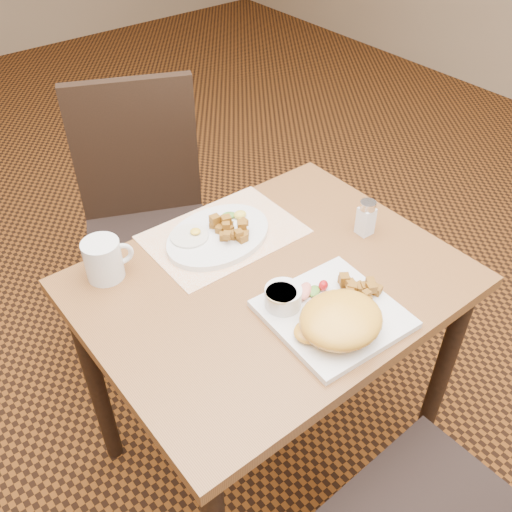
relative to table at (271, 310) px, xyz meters
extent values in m
plane|color=black|center=(0.00, 0.00, -0.64)|extent=(8.00, 8.00, 0.00)
cube|color=brown|center=(0.00, 0.00, 0.09)|extent=(0.90, 0.70, 0.03)
cylinder|color=black|center=(0.40, -0.30, -0.28)|extent=(0.05, 0.05, 0.71)
cylinder|color=black|center=(-0.40, 0.30, -0.28)|extent=(0.05, 0.05, 0.71)
cylinder|color=black|center=(0.40, 0.30, -0.28)|extent=(0.05, 0.05, 0.71)
cylinder|color=black|center=(0.14, -0.42, -0.43)|extent=(0.04, 0.04, 0.42)
cube|color=black|center=(-0.01, 0.63, -0.19)|extent=(0.56, 0.56, 0.05)
cylinder|color=black|center=(0.23, 0.72, -0.43)|extent=(0.04, 0.04, 0.42)
cylinder|color=black|center=(0.08, 0.40, -0.43)|extent=(0.04, 0.04, 0.42)
cylinder|color=black|center=(-0.10, 0.87, -0.43)|extent=(0.04, 0.04, 0.42)
cylinder|color=black|center=(-0.25, 0.54, -0.43)|extent=(0.04, 0.04, 0.42)
cube|color=black|center=(0.07, 0.82, 0.08)|extent=(0.40, 0.21, 0.50)
cube|color=white|center=(0.01, 0.22, 0.11)|extent=(0.40, 0.28, 0.00)
cube|color=silver|center=(0.03, -0.18, 0.12)|extent=(0.30, 0.30, 0.02)
ellipsoid|color=gold|center=(0.00, -0.23, 0.16)|extent=(0.19, 0.17, 0.07)
ellipsoid|color=gold|center=(0.02, -0.25, 0.14)|extent=(0.08, 0.07, 0.03)
ellipsoid|color=gold|center=(-0.06, -0.20, 0.14)|extent=(0.08, 0.07, 0.03)
cylinder|color=silver|center=(-0.05, -0.10, 0.15)|extent=(0.09, 0.09, 0.05)
cylinder|color=beige|center=(-0.06, -0.10, 0.17)|extent=(0.07, 0.07, 0.01)
ellipsoid|color=#387223|center=(0.03, -0.11, 0.13)|extent=(0.05, 0.04, 0.01)
ellipsoid|color=red|center=(0.06, -0.12, 0.14)|extent=(0.03, 0.03, 0.03)
ellipsoid|color=#F28C72|center=(0.01, -0.10, 0.14)|extent=(0.07, 0.06, 0.02)
cylinder|color=white|center=(-0.08, 0.24, 0.13)|extent=(0.10, 0.10, 0.01)
ellipsoid|color=yellow|center=(-0.06, 0.24, 0.14)|extent=(0.03, 0.03, 0.01)
ellipsoid|color=#387223|center=(0.06, 0.25, 0.13)|extent=(0.05, 0.04, 0.01)
ellipsoid|color=yellow|center=(0.08, 0.23, 0.14)|extent=(0.04, 0.04, 0.02)
cube|color=white|center=(0.31, -0.01, 0.15)|extent=(0.04, 0.04, 0.08)
cylinder|color=silver|center=(0.31, -0.01, 0.20)|extent=(0.04, 0.04, 0.02)
cylinder|color=silver|center=(-0.31, 0.26, 0.16)|extent=(0.09, 0.09, 0.10)
torus|color=silver|center=(-0.27, 0.25, 0.16)|extent=(0.06, 0.03, 0.06)
cube|color=#945F17|center=(0.11, -0.14, 0.13)|extent=(0.02, 0.03, 0.02)
cube|color=#945F17|center=(0.10, -0.15, 0.15)|extent=(0.02, 0.02, 0.02)
cube|color=#945F17|center=(0.13, -0.17, 0.13)|extent=(0.02, 0.02, 0.02)
cube|color=#945F17|center=(0.12, -0.17, 0.13)|extent=(0.03, 0.03, 0.02)
cube|color=#945F17|center=(0.09, -0.17, 0.15)|extent=(0.03, 0.03, 0.02)
cube|color=#945F17|center=(0.07, -0.17, 0.13)|extent=(0.03, 0.03, 0.02)
cube|color=#945F17|center=(0.06, -0.17, 0.14)|extent=(0.03, 0.03, 0.02)
cube|color=#945F17|center=(0.13, -0.20, 0.15)|extent=(0.03, 0.03, 0.02)
cube|color=#945F17|center=(0.11, -0.13, 0.14)|extent=(0.03, 0.03, 0.02)
cube|color=#945F17|center=(0.14, -0.19, 0.15)|extent=(0.03, 0.03, 0.02)
cube|color=#945F17|center=(0.09, -0.18, 0.15)|extent=(0.02, 0.02, 0.02)
cube|color=#945F17|center=(0.09, -0.18, 0.13)|extent=(0.02, 0.02, 0.02)
cube|color=#945F17|center=(0.05, -0.17, 0.13)|extent=(0.02, 0.02, 0.02)
cube|color=#945F17|center=(0.13, -0.18, 0.14)|extent=(0.03, 0.03, 0.02)
cube|color=#945F17|center=(0.09, -0.17, 0.13)|extent=(0.02, 0.02, 0.02)
cube|color=#945F17|center=(0.09, -0.21, 0.14)|extent=(0.03, 0.03, 0.02)
cube|color=#945F17|center=(0.11, -0.21, 0.15)|extent=(0.02, 0.02, 0.02)
cube|color=#945F17|center=(0.10, -0.21, 0.14)|extent=(0.02, 0.02, 0.02)
cube|color=#945F17|center=(0.10, -0.14, 0.15)|extent=(0.03, 0.03, 0.02)
cube|color=#945F17|center=(0.10, -0.16, 0.15)|extent=(0.02, 0.03, 0.02)
cube|color=#945F17|center=(0.08, -0.20, 0.13)|extent=(0.03, 0.03, 0.02)
cube|color=#945F17|center=(0.15, -0.20, 0.14)|extent=(0.03, 0.03, 0.02)
cube|color=#945F17|center=(0.07, -0.19, 0.13)|extent=(0.03, 0.03, 0.02)
cube|color=#945F17|center=(0.12, -0.16, 0.13)|extent=(0.02, 0.02, 0.02)
cube|color=#945F17|center=(-0.01, 0.24, 0.14)|extent=(0.03, 0.03, 0.02)
cube|color=#945F17|center=(0.02, 0.21, 0.16)|extent=(0.03, 0.03, 0.02)
cube|color=#945F17|center=(0.02, 0.15, 0.14)|extent=(0.02, 0.03, 0.02)
cube|color=#945F17|center=(0.02, 0.21, 0.14)|extent=(0.03, 0.03, 0.02)
cube|color=#945F17|center=(0.03, 0.15, 0.14)|extent=(0.03, 0.03, 0.02)
cube|color=#945F17|center=(-0.01, 0.18, 0.14)|extent=(0.03, 0.03, 0.02)
cube|color=#945F17|center=(0.00, 0.21, 0.14)|extent=(0.03, 0.03, 0.02)
cube|color=#945F17|center=(0.02, 0.17, 0.14)|extent=(0.02, 0.02, 0.02)
cube|color=#945F17|center=(0.04, 0.17, 0.16)|extent=(0.03, 0.03, 0.02)
cube|color=#945F17|center=(0.00, 0.19, 0.16)|extent=(0.03, 0.03, 0.02)
cube|color=#945F17|center=(0.05, 0.18, 0.16)|extent=(0.02, 0.02, 0.02)
cube|color=#945F17|center=(0.01, 0.17, 0.14)|extent=(0.03, 0.03, 0.02)
cube|color=#945F17|center=(0.01, 0.20, 0.14)|extent=(0.02, 0.03, 0.02)
cube|color=#945F17|center=(-0.02, 0.16, 0.15)|extent=(0.03, 0.03, 0.02)
cube|color=#945F17|center=(0.01, 0.15, 0.15)|extent=(0.02, 0.02, 0.02)
cube|color=#945F17|center=(0.00, 0.23, 0.16)|extent=(0.03, 0.02, 0.02)
camera|label=1|loc=(-0.67, -0.78, 1.05)|focal=40.00mm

